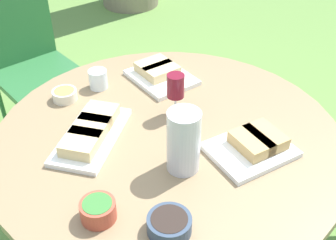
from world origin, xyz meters
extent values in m
cylinder|color=#4C4C51|center=(0.00, 0.00, 0.34)|extent=(0.11, 0.11, 0.65)
cylinder|color=#8C7251|center=(0.00, 0.00, 0.69)|extent=(1.31, 1.31, 0.03)
cube|color=#2D6B38|center=(0.00, 1.13, 0.45)|extent=(0.44, 0.42, 0.04)
cube|color=#2D6B38|center=(0.00, 1.33, 0.68)|extent=(0.44, 0.03, 0.42)
cylinder|color=#2D6B38|center=(-0.19, 0.95, 0.22)|extent=(0.03, 0.03, 0.43)
cylinder|color=#2D6B38|center=(0.20, 0.95, 0.22)|extent=(0.03, 0.03, 0.43)
cylinder|color=#2D6B38|center=(-0.19, 1.32, 0.22)|extent=(0.03, 0.03, 0.43)
cylinder|color=#2D6B38|center=(0.20, 1.32, 0.22)|extent=(0.03, 0.03, 0.43)
cylinder|color=silver|center=(-0.09, -0.17, 0.82)|extent=(0.11, 0.11, 0.22)
cone|color=silver|center=(-0.04, -0.17, 0.91)|extent=(0.03, 0.03, 0.03)
cylinder|color=silver|center=(0.10, 0.07, 0.71)|extent=(0.06, 0.06, 0.01)
cylinder|color=silver|center=(0.10, 0.07, 0.75)|extent=(0.01, 0.01, 0.08)
cylinder|color=maroon|center=(0.10, 0.07, 0.84)|extent=(0.07, 0.07, 0.09)
cube|color=white|center=(-0.23, 0.16, 0.71)|extent=(0.41, 0.37, 0.02)
cube|color=#E0C184|center=(-0.16, 0.21, 0.75)|extent=(0.18, 0.17, 0.05)
cube|color=#E0C184|center=(-0.23, 0.16, 0.75)|extent=(0.18, 0.17, 0.05)
cube|color=#E0C184|center=(-0.30, 0.11, 0.75)|extent=(0.18, 0.17, 0.05)
cube|color=white|center=(0.23, 0.31, 0.71)|extent=(0.25, 0.30, 0.02)
cube|color=#E0C184|center=(0.24, 0.38, 0.74)|extent=(0.16, 0.11, 0.04)
cube|color=#E0C184|center=(0.23, 0.31, 0.74)|extent=(0.16, 0.11, 0.04)
cube|color=white|center=(0.15, -0.27, 0.71)|extent=(0.32, 0.28, 0.02)
cube|color=tan|center=(0.21, -0.29, 0.75)|extent=(0.13, 0.16, 0.04)
cube|color=tan|center=(0.15, -0.27, 0.75)|extent=(0.13, 0.16, 0.04)
cylinder|color=beige|center=(-0.17, 0.45, 0.73)|extent=(0.10, 0.10, 0.04)
cylinder|color=#E0C147|center=(-0.17, 0.45, 0.74)|extent=(0.08, 0.08, 0.02)
cylinder|color=#B74733|center=(-0.42, -0.17, 0.73)|extent=(0.11, 0.11, 0.06)
cylinder|color=#387533|center=(-0.42, -0.17, 0.75)|extent=(0.09, 0.09, 0.03)
cylinder|color=#334256|center=(-0.30, -0.35, 0.73)|extent=(0.13, 0.13, 0.05)
cylinder|color=#2D231E|center=(-0.30, -0.35, 0.74)|extent=(0.11, 0.11, 0.02)
cylinder|color=silver|center=(-0.02, 0.44, 0.75)|extent=(0.08, 0.08, 0.08)
camera|label=1|loc=(-0.82, -0.94, 1.68)|focal=45.00mm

